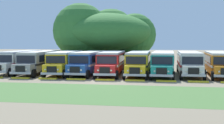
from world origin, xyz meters
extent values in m
plane|color=#84755B|center=(0.00, 0.00, 0.00)|extent=(220.00, 220.00, 0.00)
cube|color=#4C7538|center=(0.00, -7.05, 0.00)|extent=(80.00, 8.62, 0.01)
cube|color=silver|center=(-12.69, 6.88, 1.55)|extent=(2.52, 9.21, 2.10)
cube|color=maroon|center=(-12.69, 6.88, 1.38)|extent=(2.55, 9.23, 0.24)
cube|color=black|center=(-11.42, 7.18, 2.05)|extent=(0.06, 8.00, 0.80)
cube|color=black|center=(-13.96, 7.17, 2.05)|extent=(0.06, 8.00, 0.80)
cube|color=#B2B2B7|center=(-12.69, 6.88, 2.71)|extent=(2.44, 9.11, 0.22)
cube|color=silver|center=(-12.68, 1.58, 1.02)|extent=(2.20, 1.40, 1.05)
cube|color=black|center=(-12.68, 2.25, 2.05)|extent=(2.20, 0.06, 0.84)
cube|color=maroon|center=(-12.70, 11.50, 1.45)|extent=(0.90, 0.06, 1.30)
sphere|color=#EAE5C6|center=(-11.97, 0.79, 1.05)|extent=(0.20, 0.20, 0.20)
cylinder|color=black|center=(-11.48, 1.68, 0.50)|extent=(0.28, 1.00, 1.00)
cylinder|color=black|center=(-11.49, 9.88, 0.50)|extent=(0.28, 1.00, 1.00)
cylinder|color=black|center=(-13.89, 9.87, 0.50)|extent=(0.28, 1.00, 1.00)
cube|color=#9E9993|center=(-9.60, 6.20, 1.55)|extent=(2.68, 9.25, 2.10)
cube|color=#282828|center=(-9.60, 6.20, 1.38)|extent=(2.71, 9.27, 0.24)
cube|color=black|center=(-8.34, 6.52, 2.05)|extent=(0.20, 8.00, 0.80)
cube|color=black|center=(-10.88, 6.47, 2.05)|extent=(0.20, 8.00, 0.80)
cube|color=beige|center=(-9.60, 6.20, 2.71)|extent=(2.60, 9.15, 0.22)
cube|color=#9E9993|center=(-9.50, 0.90, 1.02)|extent=(2.23, 1.44, 1.05)
cube|color=black|center=(-9.49, 0.16, 1.05)|extent=(1.10, 0.12, 0.70)
cube|color=#B7B7BC|center=(-9.48, 0.12, 0.62)|extent=(2.40, 0.25, 0.24)
cube|color=black|center=(-9.51, 1.57, 2.05)|extent=(2.20, 0.10, 0.84)
cube|color=#282828|center=(-9.69, 10.82, 1.45)|extent=(0.90, 0.08, 1.30)
sphere|color=#EAE5C6|center=(-8.78, 0.12, 1.05)|extent=(0.20, 0.20, 0.20)
sphere|color=#EAE5C6|center=(-10.18, 0.10, 1.05)|extent=(0.20, 0.20, 0.20)
cylinder|color=black|center=(-8.30, 1.02, 0.50)|extent=(0.30, 1.01, 1.00)
cylinder|color=black|center=(-10.70, 0.98, 0.50)|extent=(0.30, 1.01, 1.00)
cylinder|color=black|center=(-8.46, 9.22, 0.50)|extent=(0.30, 1.01, 1.00)
cylinder|color=black|center=(-10.86, 9.18, 0.50)|extent=(0.30, 1.01, 1.00)
cube|color=yellow|center=(-6.17, 6.21, 1.55)|extent=(2.95, 9.31, 2.10)
cube|color=black|center=(-6.17, 6.21, 1.38)|extent=(2.98, 9.33, 0.24)
cube|color=black|center=(-4.92, 6.57, 2.05)|extent=(0.43, 7.99, 0.80)
cube|color=black|center=(-7.46, 6.45, 2.05)|extent=(0.43, 7.99, 0.80)
cube|color=silver|center=(-6.17, 6.21, 2.71)|extent=(2.86, 9.21, 0.22)
cube|color=yellow|center=(-5.91, 0.91, 1.02)|extent=(2.27, 1.51, 1.05)
cube|color=black|center=(-5.88, 0.18, 1.05)|extent=(1.10, 0.15, 0.70)
cube|color=#B7B7BC|center=(-5.87, 0.14, 0.62)|extent=(2.41, 0.32, 0.24)
cube|color=black|center=(-5.95, 1.58, 2.05)|extent=(2.20, 0.17, 0.84)
cube|color=black|center=(-6.40, 10.82, 1.45)|extent=(0.90, 0.10, 1.30)
sphere|color=#EAE5C6|center=(-5.17, 0.16, 1.05)|extent=(0.20, 0.20, 0.20)
sphere|color=#EAE5C6|center=(-6.57, 0.09, 1.05)|extent=(0.20, 0.20, 0.20)
cylinder|color=black|center=(-4.72, 1.07, 0.50)|extent=(0.33, 1.01, 1.00)
cylinder|color=black|center=(-7.12, 0.96, 0.50)|extent=(0.33, 1.01, 1.00)
cylinder|color=black|center=(-5.12, 9.26, 0.50)|extent=(0.33, 1.01, 1.00)
cylinder|color=black|center=(-7.52, 9.15, 0.50)|extent=(0.33, 1.01, 1.00)
cube|color=#23519E|center=(-3.07, 6.29, 1.55)|extent=(2.87, 9.29, 2.10)
cube|color=silver|center=(-3.07, 6.29, 1.38)|extent=(2.90, 9.31, 0.24)
cube|color=black|center=(-1.79, 6.54, 2.05)|extent=(0.36, 8.00, 0.80)
cube|color=black|center=(-4.33, 6.64, 2.05)|extent=(0.36, 8.00, 0.80)
cube|color=silver|center=(-3.07, 6.29, 2.71)|extent=(2.78, 9.19, 0.22)
cube|color=#23519E|center=(-3.28, 0.99, 1.02)|extent=(2.25, 1.49, 1.05)
cube|color=black|center=(-3.31, 0.25, 1.05)|extent=(1.10, 0.14, 0.70)
cube|color=#B7B7BC|center=(-3.31, 0.21, 0.62)|extent=(2.41, 0.30, 0.24)
cube|color=black|center=(-3.26, 1.66, 2.05)|extent=(2.20, 0.15, 0.84)
cube|color=silver|center=(-2.88, 10.91, 1.45)|extent=(0.90, 0.10, 1.30)
sphere|color=#EAE5C6|center=(-2.62, 0.18, 1.05)|extent=(0.20, 0.20, 0.20)
sphere|color=#EAE5C6|center=(-4.01, 0.23, 1.05)|extent=(0.20, 0.20, 0.20)
cylinder|color=black|center=(-2.08, 1.05, 0.50)|extent=(0.32, 1.01, 1.00)
cylinder|color=black|center=(-4.48, 1.14, 0.50)|extent=(0.32, 1.01, 1.00)
cylinder|color=black|center=(-1.75, 9.24, 0.50)|extent=(0.32, 1.01, 1.00)
cylinder|color=black|center=(-4.15, 9.34, 0.50)|extent=(0.32, 1.01, 1.00)
cube|color=red|center=(-0.18, 6.27, 1.55)|extent=(2.68, 9.25, 2.10)
cube|color=white|center=(-0.18, 6.27, 1.38)|extent=(2.71, 9.27, 0.24)
cube|color=black|center=(1.09, 6.59, 2.05)|extent=(0.19, 8.00, 0.80)
cube|color=black|center=(-1.45, 6.54, 2.05)|extent=(0.19, 8.00, 0.80)
cube|color=#B2B2B7|center=(-0.18, 6.27, 2.71)|extent=(2.59, 9.14, 0.22)
cube|color=red|center=(-0.08, 0.97, 1.02)|extent=(2.23, 1.44, 1.05)
cube|color=black|center=(-0.06, 0.23, 1.05)|extent=(1.10, 0.12, 0.70)
cube|color=#B7B7BC|center=(-0.06, 0.19, 0.62)|extent=(2.40, 0.25, 0.24)
cube|color=black|center=(-0.09, 1.64, 2.05)|extent=(2.20, 0.10, 0.84)
cube|color=white|center=(-0.27, 10.89, 1.45)|extent=(0.90, 0.08, 1.30)
sphere|color=#EAE5C6|center=(0.64, 0.19, 1.05)|extent=(0.20, 0.20, 0.20)
sphere|color=#EAE5C6|center=(-0.76, 0.16, 1.05)|extent=(0.20, 0.20, 0.20)
cylinder|color=black|center=(1.12, 1.09, 0.50)|extent=(0.30, 1.01, 1.00)
cylinder|color=black|center=(-1.28, 1.04, 0.50)|extent=(0.30, 1.01, 1.00)
cylinder|color=black|center=(0.96, 9.29, 0.50)|extent=(0.30, 1.01, 1.00)
cylinder|color=black|center=(-1.44, 9.24, 0.50)|extent=(0.30, 1.01, 1.00)
cube|color=yellow|center=(3.19, 6.30, 1.55)|extent=(2.67, 9.24, 2.10)
cube|color=black|center=(3.19, 6.30, 1.38)|extent=(2.70, 9.27, 0.24)
cube|color=black|center=(4.47, 6.57, 2.05)|extent=(0.19, 8.00, 0.80)
cube|color=black|center=(1.93, 6.62, 2.05)|extent=(0.19, 8.00, 0.80)
cube|color=#B2B2B7|center=(3.19, 6.30, 2.71)|extent=(2.59, 9.14, 0.22)
cube|color=yellow|center=(3.10, 1.00, 1.02)|extent=(2.23, 1.44, 1.05)
cube|color=black|center=(3.08, 0.26, 1.05)|extent=(1.10, 0.12, 0.70)
cube|color=#B7B7BC|center=(3.08, 0.22, 0.62)|extent=(2.40, 0.24, 0.24)
cube|color=black|center=(3.11, 1.67, 2.05)|extent=(2.20, 0.10, 0.84)
cube|color=black|center=(3.28, 10.92, 1.45)|extent=(0.90, 0.08, 1.30)
sphere|color=#EAE5C6|center=(3.78, 0.20, 1.05)|extent=(0.20, 0.20, 0.20)
sphere|color=#EAE5C6|center=(2.38, 0.22, 1.05)|extent=(0.20, 0.20, 0.20)
cylinder|color=black|center=(4.30, 1.08, 0.50)|extent=(0.30, 1.00, 1.00)
cylinder|color=black|center=(1.90, 1.12, 0.50)|extent=(0.30, 1.00, 1.00)
cylinder|color=black|center=(4.45, 9.28, 0.50)|extent=(0.30, 1.00, 1.00)
cylinder|color=black|center=(2.05, 9.32, 0.50)|extent=(0.30, 1.00, 1.00)
cube|color=teal|center=(6.16, 6.26, 1.55)|extent=(3.00, 9.32, 2.10)
cube|color=white|center=(6.16, 6.26, 1.38)|extent=(3.03, 9.35, 0.24)
cube|color=black|center=(7.45, 6.49, 2.05)|extent=(0.48, 7.99, 0.80)
cube|color=black|center=(4.91, 6.63, 2.05)|extent=(0.48, 7.99, 0.80)
cube|color=silver|center=(6.16, 6.26, 2.71)|extent=(2.92, 9.22, 0.22)
cube|color=teal|center=(5.87, 0.97, 1.02)|extent=(2.27, 1.52, 1.05)
cube|color=black|center=(5.83, 0.23, 1.05)|extent=(1.10, 0.16, 0.70)
cube|color=#B7B7BC|center=(5.83, 0.19, 0.62)|extent=(2.41, 0.33, 0.24)
cube|color=black|center=(5.91, 1.64, 2.05)|extent=(2.20, 0.18, 0.84)
cube|color=white|center=(6.42, 10.87, 1.45)|extent=(0.90, 0.11, 1.30)
sphere|color=#EAE5C6|center=(6.53, 0.14, 1.05)|extent=(0.20, 0.20, 0.20)
sphere|color=#EAE5C6|center=(5.13, 0.22, 1.05)|extent=(0.20, 0.20, 0.20)
cylinder|color=black|center=(7.07, 1.00, 0.50)|extent=(0.33, 1.01, 1.00)
cylinder|color=black|center=(4.68, 1.13, 0.50)|extent=(0.33, 1.01, 1.00)
cylinder|color=black|center=(7.53, 9.19, 0.50)|extent=(0.33, 1.01, 1.00)
cylinder|color=black|center=(5.13, 9.32, 0.50)|extent=(0.33, 1.01, 1.00)
cube|color=silver|center=(9.30, 6.85, 1.55)|extent=(2.83, 9.28, 2.10)
cube|color=red|center=(9.30, 6.85, 1.38)|extent=(2.86, 9.30, 0.24)
cube|color=black|center=(10.58, 7.10, 2.05)|extent=(0.33, 8.00, 0.80)
cube|color=black|center=(8.04, 7.19, 2.05)|extent=(0.33, 8.00, 0.80)
cube|color=beige|center=(9.30, 6.85, 2.71)|extent=(2.74, 9.18, 0.22)
cube|color=silver|center=(9.11, 1.55, 1.02)|extent=(2.25, 1.48, 1.05)
cube|color=black|center=(9.08, 0.81, 1.05)|extent=(1.10, 0.14, 0.70)
cube|color=#B7B7BC|center=(9.08, 0.77, 0.62)|extent=(2.41, 0.29, 0.24)
cube|color=black|center=(9.13, 2.22, 2.05)|extent=(2.20, 0.14, 0.84)
cube|color=red|center=(9.46, 11.46, 1.45)|extent=(0.90, 0.09, 1.30)
sphere|color=#EAE5C6|center=(9.78, 0.73, 1.05)|extent=(0.20, 0.20, 0.20)
sphere|color=#EAE5C6|center=(8.38, 0.78, 1.05)|extent=(0.20, 0.20, 0.20)
cylinder|color=black|center=(10.31, 1.61, 0.50)|extent=(0.32, 1.01, 1.00)
cylinder|color=black|center=(7.91, 1.69, 0.50)|extent=(0.32, 1.01, 1.00)
cylinder|color=black|center=(10.60, 9.80, 0.50)|extent=(0.32, 1.01, 1.00)
cylinder|color=black|center=(8.21, 9.89, 0.50)|extent=(0.32, 1.01, 1.00)
cube|color=orange|center=(12.70, 6.84, 1.55)|extent=(3.13, 9.35, 2.10)
cube|color=white|center=(12.70, 6.84, 1.38)|extent=(3.16, 9.37, 0.24)
cube|color=black|center=(11.46, 7.23, 2.05)|extent=(0.59, 7.98, 0.80)
cube|color=beige|center=(12.70, 6.84, 2.71)|extent=(3.04, 9.25, 0.22)
cube|color=black|center=(12.38, 2.22, 2.05)|extent=(2.20, 0.21, 0.84)
cube|color=white|center=(13.02, 11.45, 1.45)|extent=(0.90, 0.12, 1.30)
sphere|color=#EAE5C6|center=(11.58, 0.82, 1.05)|extent=(0.20, 0.20, 0.20)
cylinder|color=black|center=(11.15, 1.74, 0.50)|extent=(0.35, 1.02, 1.00)
cylinder|color=black|center=(14.11, 9.75, 0.50)|extent=(0.35, 1.02, 1.00)
cylinder|color=black|center=(11.72, 9.92, 0.50)|extent=(0.35, 1.02, 1.00)
cube|color=yellow|center=(-9.46, 0.12, 0.07)|extent=(2.00, 0.36, 0.15)
cube|color=yellow|center=(-6.31, 0.12, 0.07)|extent=(2.00, 0.36, 0.15)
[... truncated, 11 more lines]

